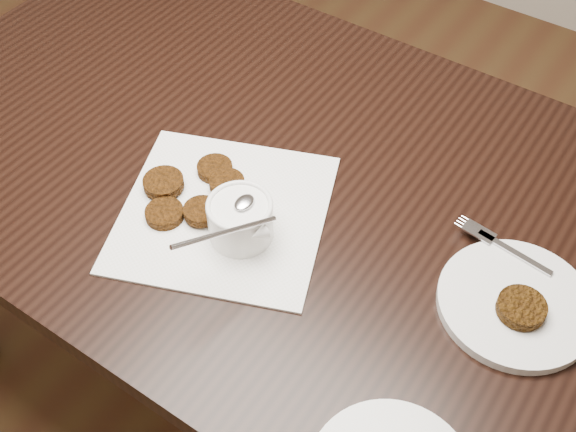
# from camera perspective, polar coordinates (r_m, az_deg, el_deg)

# --- Properties ---
(floor) EXTENTS (4.00, 4.00, 0.00)m
(floor) POSITION_cam_1_polar(r_m,az_deg,el_deg) (1.81, -4.90, -14.79)
(floor) COLOR #52361C
(floor) RESTS_ON ground
(table) EXTENTS (1.38, 0.89, 0.75)m
(table) POSITION_cam_1_polar(r_m,az_deg,el_deg) (1.53, -2.50, -5.28)
(table) COLOR black
(table) RESTS_ON floor
(napkin) EXTENTS (0.42, 0.42, 0.00)m
(napkin) POSITION_cam_1_polar(r_m,az_deg,el_deg) (1.15, -5.16, 0.27)
(napkin) COLOR white
(napkin) RESTS_ON table
(sauce_ramekin) EXTENTS (0.14, 0.14, 0.14)m
(sauce_ramekin) POSITION_cam_1_polar(r_m,az_deg,el_deg) (1.07, -3.92, 0.94)
(sauce_ramekin) COLOR white
(sauce_ramekin) RESTS_ON napkin
(patty_cluster) EXTENTS (0.27, 0.27, 0.02)m
(patty_cluster) POSITION_cam_1_polar(r_m,az_deg,el_deg) (1.17, -6.61, 1.69)
(patty_cluster) COLOR #5E300C
(patty_cluster) RESTS_ON napkin
(plate_with_patty) EXTENTS (0.25, 0.25, 0.03)m
(plate_with_patty) POSITION_cam_1_polar(r_m,az_deg,el_deg) (1.08, 17.81, -6.41)
(plate_with_patty) COLOR white
(plate_with_patty) RESTS_ON table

